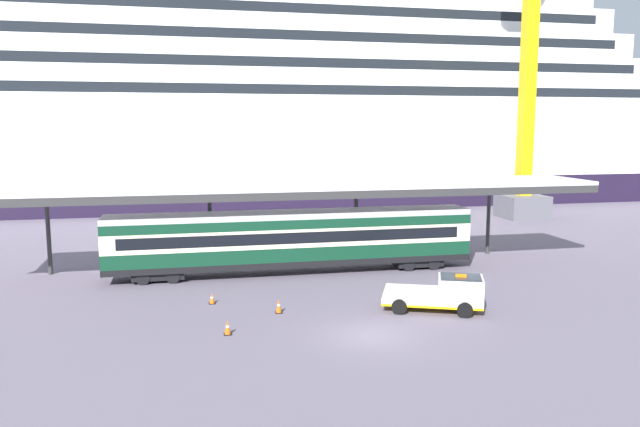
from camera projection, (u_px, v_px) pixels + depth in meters
ground_plane at (371, 335)px, 29.25m from camera, size 400.00×400.00×0.00m
cruise_ship at (136, 85)px, 78.69m from camera, size 146.14×28.19×43.73m
platform_canopy at (291, 187)px, 41.15m from camera, size 41.62×5.97×5.90m
train_carriage at (292, 239)px, 41.24m from camera, size 23.92×2.81×4.11m
service_truck at (442, 293)px, 32.98m from camera, size 5.58×3.86×2.02m
traffic_cone_near at (279, 306)px, 32.68m from camera, size 0.36×0.36×0.75m
traffic_cone_mid at (212, 298)px, 34.41m from camera, size 0.36×0.36×0.60m
traffic_cone_far at (228, 328)px, 29.31m from camera, size 0.36×0.36×0.69m
dockside_crane at (532, 67)px, 64.28m from camera, size 12.20×4.40×51.21m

